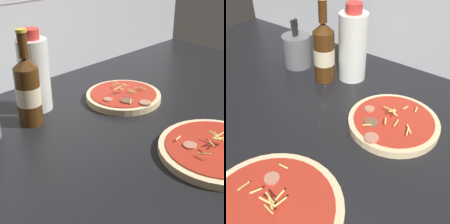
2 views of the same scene
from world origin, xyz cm
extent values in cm
cube|color=black|center=(0.00, 0.00, 1.25)|extent=(160.00, 90.00, 2.50)
cube|color=silver|center=(0.00, 45.50, 30.00)|extent=(160.00, 1.00, 60.00)
cube|color=gray|center=(0.00, 44.95, 30.00)|extent=(156.80, 0.16, 0.30)
cylinder|color=beige|center=(4.50, -22.89, 3.40)|extent=(27.81, 27.81, 1.81)
cylinder|color=#B22D1E|center=(4.50, -22.89, 4.46)|extent=(24.48, 24.48, 0.30)
cylinder|color=#B7755B|center=(0.32, -18.15, 4.81)|extent=(3.20, 3.20, 0.40)
cylinder|color=#EADB6B|center=(0.45, -14.73, 5.26)|extent=(2.29, 0.64, 0.40)
cylinder|color=#EADB6B|center=(-2.23, -23.12, 5.86)|extent=(0.87, 3.01, 1.30)
cylinder|color=#EADB6B|center=(5.34, -20.98, 6.64)|extent=(0.58, 2.67, 1.13)
cylinder|color=#EADB6B|center=(4.93, -22.79, 6.54)|extent=(3.03, 1.91, 0.50)
cylinder|color=#EADB6B|center=(1.18, -22.86, 6.83)|extent=(1.32, 2.18, 0.50)
cylinder|color=#EADB6B|center=(4.66, -22.51, 7.36)|extent=(3.35, 1.32, 1.09)
cylinder|color=#EADB6B|center=(4.55, -23.14, 6.69)|extent=(3.15, 1.24, 1.44)
cylinder|color=#EADB6B|center=(6.09, -21.75, 6.07)|extent=(1.43, 3.12, 1.32)
cylinder|color=beige|center=(10.90, 13.48, 3.48)|extent=(23.34, 23.34, 1.96)
cylinder|color=#B22D1E|center=(10.90, 13.48, 4.61)|extent=(20.54, 20.54, 0.30)
cylinder|color=#B7755B|center=(10.01, 3.96, 4.96)|extent=(3.48, 3.48, 0.40)
cylinder|color=brown|center=(7.04, 8.73, 4.96)|extent=(3.50, 3.50, 0.40)
cylinder|color=#B7755B|center=(3.83, 13.19, 4.96)|extent=(2.68, 2.68, 0.40)
cylinder|color=#EADB6B|center=(11.01, 12.92, 7.48)|extent=(1.50, 1.91, 0.73)
cylinder|color=#EADB6B|center=(16.09, 10.31, 5.68)|extent=(1.11, 2.72, 0.71)
cylinder|color=#EADB6B|center=(10.50, 12.77, 7.63)|extent=(1.44, 1.73, 0.42)
cylinder|color=#EADB6B|center=(8.67, 13.91, 6.94)|extent=(2.85, 1.11, 0.92)
cylinder|color=#EADB6B|center=(10.42, 9.65, 6.49)|extent=(1.18, 1.95, 0.65)
cylinder|color=#EADB6B|center=(15.98, 11.40, 5.48)|extent=(2.29, 2.19, 0.85)
cylinder|color=#EADB6B|center=(11.65, 18.20, 5.84)|extent=(0.75, 2.23, 0.59)
cylinder|color=#EADB6B|center=(12.53, 11.30, 5.76)|extent=(0.60, 2.74, 0.46)
cylinder|color=#EADB6B|center=(10.35, 14.27, 5.90)|extent=(2.30, 0.57, 0.99)
cylinder|color=#EADB6B|center=(14.11, 19.59, 5.47)|extent=(0.73, 2.00, 0.74)
cylinder|color=#EADB6B|center=(6.90, 6.92, 5.28)|extent=(1.93, 1.42, 0.66)
cylinder|color=#47280F|center=(-17.86, 21.08, 10.46)|extent=(6.52, 6.52, 15.93)
cone|color=#47280F|center=(-17.86, 21.08, 19.84)|extent=(6.52, 6.52, 2.83)
cylinder|color=#47280F|center=(-17.86, 21.08, 24.40)|extent=(2.48, 2.48, 6.29)
cylinder|color=gold|center=(-17.86, 21.08, 27.94)|extent=(2.85, 2.85, 0.80)
cylinder|color=beige|center=(-17.86, 21.08, 10.78)|extent=(6.59, 6.59, 5.10)
cylinder|color=silver|center=(-11.56, 27.28, 12.97)|extent=(8.73, 8.73, 20.94)
cylinder|color=red|center=(-11.56, 27.28, 24.87)|extent=(4.80, 4.80, 2.86)
camera|label=1|loc=(-60.68, -53.07, 48.39)|focal=55.00mm
camera|label=2|loc=(32.39, -39.25, 50.39)|focal=45.00mm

